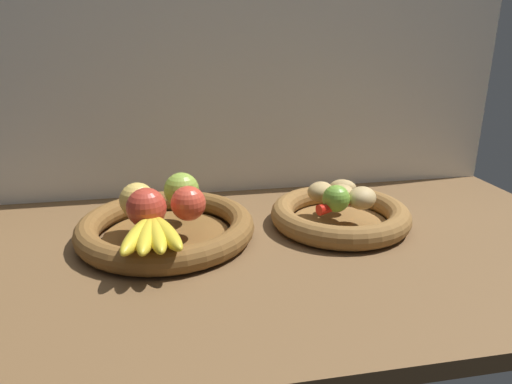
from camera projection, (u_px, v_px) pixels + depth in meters
The scene contains 15 objects.
ground_plane at pixel (263, 239), 99.60cm from camera, with size 140.00×90.00×3.00cm, color brown.
back_wall at pixel (240, 87), 118.06cm from camera, with size 140.00×3.00×55.00cm.
fruit_bowl_left at pixel (166, 228), 95.50cm from camera, with size 36.53×36.53×4.95cm.
fruit_bowl_right at pixel (340, 215), 102.17cm from camera, with size 30.64×30.64×4.95cm.
apple_red_front at pixel (146, 208), 88.43cm from camera, with size 7.69×7.69×7.69cm, color #B73828.
apple_golden_left at pixel (137, 200), 93.24cm from camera, with size 7.15×7.15×7.15cm, color #DBB756.
apple_red_right at pixel (188, 203), 91.66cm from camera, with size 7.00×7.00×7.00cm, color #CC422D.
apple_green_back at pixel (182, 190), 98.76cm from camera, with size 7.50×7.50×7.50cm, color #8CAD3D.
banana_bunch_front at pixel (152, 233), 82.43cm from camera, with size 12.50×17.31×3.26cm.
potato_small at pixel (362, 198), 98.03cm from camera, with size 6.91×5.85×4.74cm, color tan.
potato_oblong at pixel (320, 191), 102.66cm from camera, with size 6.41×5.40×4.33cm, color tan.
potato_back at pixel (343, 188), 105.29cm from camera, with size 6.22×4.49×4.04cm, color tan.
potato_large at pixel (341, 195), 100.60cm from camera, with size 6.21×5.82×4.38cm, color tan.
lime_near at pixel (336, 199), 96.15cm from camera, with size 5.73×5.73×5.73cm, color #6B9E33.
chili_pepper at pixel (341, 206), 97.10cm from camera, with size 2.35×2.35×11.31cm, color red.
Camera 1 is at (-18.54, -89.04, 40.35)cm, focal length 32.47 mm.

